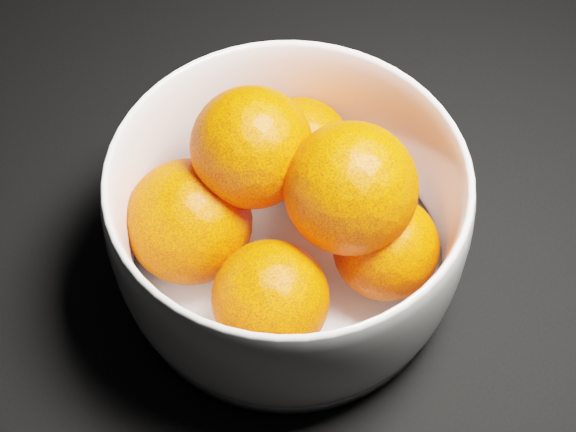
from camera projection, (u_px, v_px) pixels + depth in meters
name	position (u px, v px, depth m)	size (l,w,h in m)	color
ground	(500.00, 47.00, 0.65)	(3.00, 3.00, 0.00)	black
bowl	(288.00, 221.00, 0.49)	(0.22, 0.22, 0.11)	silver
orange_pile	(284.00, 204.00, 0.49)	(0.17, 0.16, 0.12)	#FF4401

